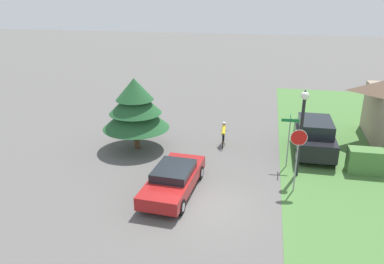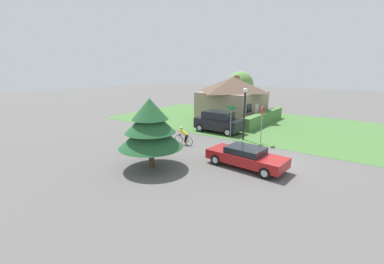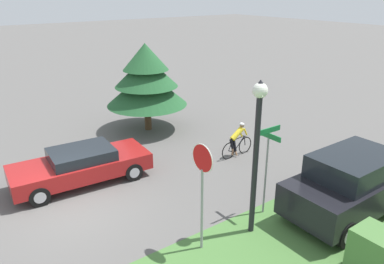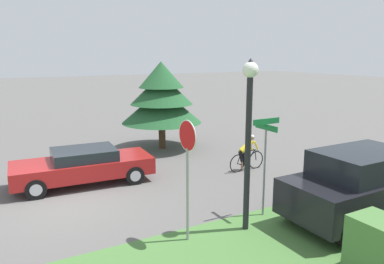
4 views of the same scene
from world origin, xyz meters
The scene contains 8 objects.
ground_plane centered at (0.00, 0.00, 0.00)m, with size 140.00×140.00×0.00m, color #5B5956.
sedan_left_lane centered at (-1.59, 0.86, 0.67)m, with size 2.17×4.90×1.28m.
cyclist centered at (-0.02, 6.90, 0.68)m, with size 0.44×1.70×1.44m.
parked_suv_right centered at (5.16, 6.80, 1.00)m, with size 2.09×4.41×1.98m.
stop_sign centered at (3.86, 2.11, 2.16)m, with size 0.75×0.07×3.04m.
street_lamp centered at (4.09, 3.73, 2.94)m, with size 0.40×0.40×4.45m.
street_name_sign centered at (3.61, 4.71, 1.94)m, with size 0.90×0.90×2.82m.
conifer_tall_near centered at (-4.97, 5.49, 2.54)m, with size 3.86×3.86×4.22m.
Camera 1 is at (2.26, -13.93, 8.76)m, focal length 35.00 mm.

